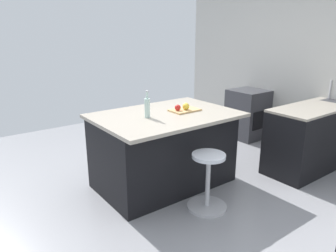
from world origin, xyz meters
TOP-DOWN VIEW (x-y plane):
  - ground_plane at (0.00, 0.00)m, footprint 6.88×6.88m
  - interior_partition_left at (-2.65, 0.00)m, footprint 0.12×5.15m
  - sink_cabinet at (-2.30, 0.64)m, footprint 2.15×0.60m
  - oven_range at (-2.30, -0.78)m, footprint 0.60×0.61m
  - kitchen_island at (0.00, -0.20)m, footprint 1.67×1.18m
  - stool_by_window at (-0.03, 0.57)m, footprint 0.44×0.44m
  - cutting_board at (-0.27, -0.12)m, footprint 0.36×0.24m
  - apple_yellow at (-0.27, -0.10)m, footprint 0.08×0.08m
  - apple_red at (-0.16, -0.13)m, footprint 0.07×0.07m
  - water_bottle at (0.27, -0.14)m, footprint 0.06×0.06m

SIDE VIEW (x-z plane):
  - ground_plane at x=0.00m, z-range 0.00..0.00m
  - stool_by_window at x=-0.03m, z-range -0.02..0.62m
  - oven_range at x=-2.30m, z-range 0.00..0.87m
  - sink_cabinet at x=-2.30m, z-range -0.13..1.04m
  - kitchen_island at x=0.00m, z-range 0.00..0.93m
  - cutting_board at x=-0.27m, z-range 0.93..0.95m
  - apple_red at x=-0.16m, z-range 0.95..1.02m
  - apple_yellow at x=-0.27m, z-range 0.95..1.03m
  - water_bottle at x=0.27m, z-range 0.90..1.21m
  - interior_partition_left at x=-2.65m, z-range 0.00..2.66m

